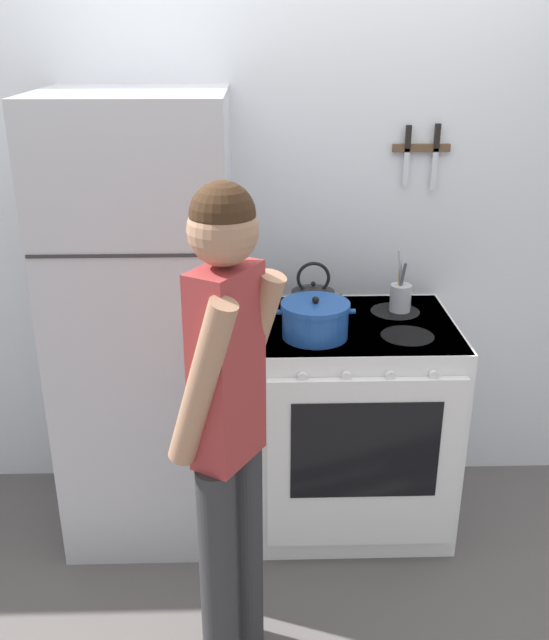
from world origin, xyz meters
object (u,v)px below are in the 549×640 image
object	(u,v)px
tea_kettle	(313,298)
refrigerator	(147,327)
stove_range	(353,423)
utensil_jar	(400,296)
person	(228,419)
dutch_oven_pot	(315,320)

from	to	relation	value
tea_kettle	refrigerator	bearing A→B (deg)	-169.05
refrigerator	stove_range	xyz separation A→B (m)	(0.85, -0.02, -0.45)
utensil_jar	person	bearing A→B (deg)	-126.64
dutch_oven_pot	person	distance (m)	0.75
utensil_jar	tea_kettle	bearing A→B (deg)	-179.04
refrigerator	utensil_jar	distance (m)	1.07
refrigerator	dutch_oven_pot	world-z (taller)	refrigerator
refrigerator	stove_range	distance (m)	0.96
refrigerator	tea_kettle	bearing A→B (deg)	10.95
refrigerator	utensil_jar	xyz separation A→B (m)	(1.06, 0.14, 0.07)
refrigerator	person	size ratio (longest dim) A/B	1.10
stove_range	refrigerator	bearing A→B (deg)	178.34
stove_range	tea_kettle	distance (m)	0.57
stove_range	person	size ratio (longest dim) A/B	0.55
dutch_oven_pot	utensil_jar	distance (m)	0.47
dutch_oven_pot	refrigerator	bearing A→B (deg)	169.21
stove_range	utensil_jar	size ratio (longest dim) A/B	3.42
tea_kettle	utensil_jar	size ratio (longest dim) A/B	0.84
dutch_oven_pot	utensil_jar	world-z (taller)	utensil_jar
refrigerator	dutch_oven_pot	bearing A→B (deg)	-10.79
tea_kettle	utensil_jar	xyz separation A→B (m)	(0.37, 0.01, 0.00)
tea_kettle	utensil_jar	bearing A→B (deg)	0.96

